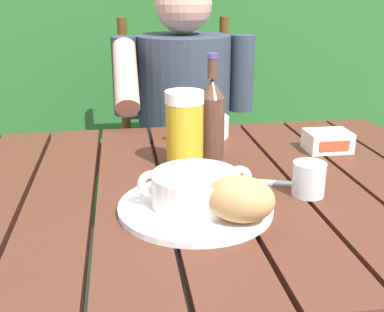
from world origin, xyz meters
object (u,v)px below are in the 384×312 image
object	(u,v)px
soup_bowl	(196,188)
beer_glass	(185,130)
butter_tub	(328,141)
diner_bowl	(202,126)
chair_near_diner	(179,160)
person_eating	(185,121)
water_glass_small	(309,179)
serving_plate	(195,207)
table_knife	(253,181)
beer_bottle	(212,116)
bread_roll	(240,199)

from	to	relation	value
soup_bowl	beer_glass	size ratio (longest dim) A/B	1.19
beer_glass	butter_tub	size ratio (longest dim) A/B	1.63
soup_bowl	diner_bowl	distance (m)	0.47
chair_near_diner	person_eating	distance (m)	0.29
water_glass_small	butter_tub	bearing A→B (deg)	59.29
person_eating	diner_bowl	bearing A→B (deg)	-89.51
serving_plate	table_knife	distance (m)	0.18
butter_tub	person_eating	bearing A→B (deg)	119.60
water_glass_small	butter_tub	xyz separation A→B (m)	(0.15, 0.25, -0.01)
chair_near_diner	table_knife	distance (m)	0.93
chair_near_diner	soup_bowl	xyz separation A→B (m)	(-0.09, -1.00, 0.31)
butter_tub	diner_bowl	size ratio (longest dim) A/B	0.75
beer_glass	beer_bottle	world-z (taller)	beer_bottle
beer_bottle	butter_tub	size ratio (longest dim) A/B	2.28
person_eating	serving_plate	size ratio (longest dim) A/B	4.23
beer_glass	water_glass_small	xyz separation A→B (m)	(0.22, -0.18, -0.06)
beer_glass	table_knife	size ratio (longest dim) A/B	1.24
butter_tub	chair_near_diner	bearing A→B (deg)	112.04
water_glass_small	person_eating	bearing A→B (deg)	100.45
butter_tub	diner_bowl	xyz separation A→B (m)	(-0.29, 0.17, 0.00)
diner_bowl	butter_tub	bearing A→B (deg)	-30.80
beer_bottle	water_glass_small	world-z (taller)	beer_bottle
bread_roll	butter_tub	world-z (taller)	bread_roll
person_eating	butter_tub	size ratio (longest dim) A/B	11.11
beer_bottle	butter_tub	xyz separation A→B (m)	(0.30, 0.00, -0.08)
serving_plate	diner_bowl	xyz separation A→B (m)	(0.09, 0.46, 0.02)
person_eating	beer_bottle	bearing A→B (deg)	-90.64
person_eating	water_glass_small	world-z (taller)	person_eating
beer_glass	butter_tub	xyz separation A→B (m)	(0.37, 0.07, -0.06)
person_eating	butter_tub	bearing A→B (deg)	-60.40
chair_near_diner	beer_bottle	xyz separation A→B (m)	(-0.01, -0.72, 0.37)
person_eating	water_glass_small	bearing A→B (deg)	-79.55
serving_plate	butter_tub	size ratio (longest dim) A/B	2.63
soup_bowl	beer_bottle	distance (m)	0.30
beer_glass	butter_tub	distance (m)	0.38
beer_bottle	water_glass_small	xyz separation A→B (m)	(0.15, -0.25, -0.07)
beer_glass	person_eating	bearing A→B (deg)	82.24
chair_near_diner	butter_tub	bearing A→B (deg)	-67.96
water_glass_small	table_knife	world-z (taller)	water_glass_small
soup_bowl	table_knife	bearing A→B (deg)	38.05
bread_roll	diner_bowl	world-z (taller)	bread_roll
beer_bottle	diner_bowl	size ratio (longest dim) A/B	1.71
butter_tub	diner_bowl	world-z (taller)	diner_bowl
beer_bottle	butter_tub	world-z (taller)	beer_bottle
person_eating	bread_roll	size ratio (longest dim) A/B	8.35
chair_near_diner	butter_tub	world-z (taller)	chair_near_diner
bread_roll	butter_tub	xyz separation A→B (m)	(0.32, 0.36, -0.03)
serving_plate	table_knife	size ratio (longest dim) A/B	2.00
butter_tub	serving_plate	bearing A→B (deg)	-143.00
chair_near_diner	bread_roll	distance (m)	1.12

